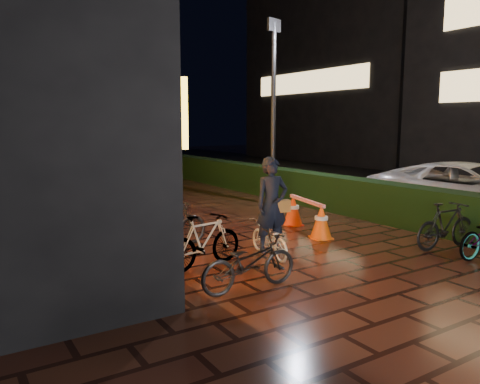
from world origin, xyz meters
TOP-DOWN VIEW (x-y plane):
  - ground at (0.00, 0.00)m, footprint 80.00×80.00m
  - asphalt_road at (9.00, 5.00)m, footprint 11.00×60.00m
  - hedge at (3.30, 8.00)m, footprint 0.70×20.00m
  - van at (5.42, 2.04)m, footprint 3.29×5.59m
  - far_buildings at (17.23, 9.61)m, footprint 9.08×31.00m
  - lamp_post_hedge at (2.41, 6.60)m, footprint 0.53×0.20m
  - lamp_post_sf at (-2.60, 8.30)m, footprint 0.45×0.22m
  - cyclist at (-1.03, 1.98)m, footprint 0.70×1.35m
  - traffic_barrier at (0.92, 3.25)m, footprint 0.82×1.86m
  - cart_assembly at (3.26, 4.24)m, footprint 0.62×0.53m
  - parked_bikes_storefront at (-2.31, 3.88)m, footprint 1.84×6.46m

SIDE VIEW (x-z plane):
  - ground at x=0.00m, z-range 0.00..0.00m
  - asphalt_road at x=9.00m, z-range 0.00..0.01m
  - traffic_barrier at x=0.92m, z-range 0.00..0.75m
  - parked_bikes_storefront at x=-2.31m, z-range -0.03..0.92m
  - cart_assembly at x=3.26m, z-range 0.01..0.98m
  - hedge at x=3.30m, z-range 0.00..1.00m
  - cyclist at x=-1.03m, z-range -0.24..1.63m
  - van at x=5.42m, z-range 0.01..1.47m
  - lamp_post_sf at x=-2.60m, z-range 0.24..4.99m
  - lamp_post_hedge at x=2.41m, z-range 0.28..5.77m
  - far_buildings at x=17.23m, z-range -0.53..13.47m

